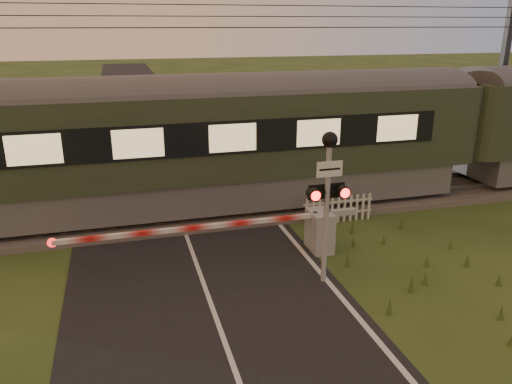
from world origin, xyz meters
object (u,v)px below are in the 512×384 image
object	(u,v)px
boom_gate	(305,230)
picket_fence	(338,209)
catenary_mast	(504,69)
train	(456,127)
crossing_signal	(328,182)

from	to	relation	value
boom_gate	picket_fence	bearing A→B (deg)	44.12
boom_gate	catenary_mast	size ratio (longest dim) A/B	0.99
train	picket_fence	distance (m)	5.78
crossing_signal	catenary_mast	size ratio (longest dim) A/B	0.46
train	boom_gate	xyz separation A→B (m)	(-6.83, -3.52, -1.63)
boom_gate	crossing_signal	distance (m)	2.40
boom_gate	picket_fence	size ratio (longest dim) A/B	3.42
catenary_mast	boom_gate	bearing A→B (deg)	-151.09
train	picket_fence	size ratio (longest dim) A/B	19.15
train	boom_gate	world-z (taller)	train
train	boom_gate	bearing A→B (deg)	-152.71
boom_gate	catenary_mast	xyz separation A→B (m)	(10.43, 5.76, 3.32)
boom_gate	train	bearing A→B (deg)	27.29
train	picket_fence	xyz separation A→B (m)	(-5.15, -1.89, -1.83)
train	catenary_mast	world-z (taller)	catenary_mast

